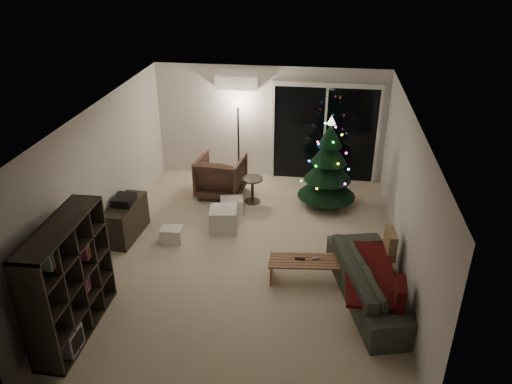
# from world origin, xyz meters

# --- Properties ---
(room) EXTENTS (6.50, 7.51, 2.60)m
(room) POSITION_xyz_m (0.46, 1.49, 1.02)
(room) COLOR beige
(room) RESTS_ON ground
(bookshelf) EXTENTS (0.49, 1.69, 1.67)m
(bookshelf) POSITION_xyz_m (-2.25, -2.17, 0.84)
(bookshelf) COLOR #2D251F
(bookshelf) RESTS_ON floor
(media_cabinet) EXTENTS (0.47, 1.09, 0.67)m
(media_cabinet) POSITION_xyz_m (-2.25, 0.28, 0.33)
(media_cabinet) COLOR #2D251F
(media_cabinet) RESTS_ON floor
(stereo) EXTENTS (0.34, 0.40, 0.14)m
(stereo) POSITION_xyz_m (-2.25, 0.28, 0.74)
(stereo) COLOR black
(stereo) RESTS_ON media_cabinet
(armchair) EXTENTS (1.01, 1.03, 0.86)m
(armchair) POSITION_xyz_m (-0.89, 2.14, 0.43)
(armchair) COLOR #462E20
(armchair) RESTS_ON floor
(ottoman) EXTENTS (0.55, 0.55, 0.44)m
(ottoman) POSITION_xyz_m (-0.57, 0.73, 0.22)
(ottoman) COLOR silver
(ottoman) RESTS_ON floor
(cardboard_box_a) EXTENTS (0.40, 0.31, 0.27)m
(cardboard_box_a) POSITION_xyz_m (-1.41, 0.22, 0.13)
(cardboard_box_a) COLOR white
(cardboard_box_a) RESTS_ON floor
(cardboard_box_b) EXTENTS (0.50, 0.42, 0.31)m
(cardboard_box_b) POSITION_xyz_m (-0.54, 1.40, 0.15)
(cardboard_box_b) COLOR white
(cardboard_box_b) RESTS_ON floor
(side_table) EXTENTS (0.51, 0.51, 0.54)m
(side_table) POSITION_xyz_m (-0.20, 1.90, 0.27)
(side_table) COLOR #2D251F
(side_table) RESTS_ON floor
(floor_lamp) EXTENTS (0.29, 0.29, 1.82)m
(floor_lamp) POSITION_xyz_m (-0.64, 2.89, 0.91)
(floor_lamp) COLOR black
(floor_lamp) RESTS_ON floor
(sofa) EXTENTS (1.44, 2.41, 0.66)m
(sofa) POSITION_xyz_m (2.05, -0.94, 0.33)
(sofa) COLOR #40453C
(sofa) RESTS_ON floor
(sofa_throw) EXTENTS (0.70, 1.63, 0.05)m
(sofa_throw) POSITION_xyz_m (1.95, -0.94, 0.48)
(sofa_throw) COLOR #4B0706
(sofa_throw) RESTS_ON sofa
(cushion_a) EXTENTS (0.17, 0.44, 0.43)m
(cushion_a) POSITION_xyz_m (2.30, -0.29, 0.60)
(cushion_a) COLOR olive
(cushion_a) RESTS_ON sofa
(cushion_b) EXTENTS (0.16, 0.44, 0.43)m
(cushion_b) POSITION_xyz_m (2.30, -1.59, 0.60)
(cushion_b) COLOR #4B0706
(cushion_b) RESTS_ON sofa
(coffee_table) EXTENTS (1.29, 0.56, 0.40)m
(coffee_table) POSITION_xyz_m (1.07, -0.63, 0.20)
(coffee_table) COLOR #956D46
(coffee_table) RESTS_ON floor
(remote_a) EXTENTS (0.16, 0.05, 0.02)m
(remote_a) POSITION_xyz_m (0.92, -0.63, 0.41)
(remote_a) COLOR black
(remote_a) RESTS_ON coffee_table
(remote_b) EXTENTS (0.15, 0.09, 0.02)m
(remote_b) POSITION_xyz_m (1.17, -0.58, 0.41)
(remote_b) COLOR slate
(remote_b) RESTS_ON coffee_table
(christmas_tree) EXTENTS (1.45, 1.45, 1.88)m
(christmas_tree) POSITION_xyz_m (1.30, 1.99, 0.94)
(christmas_tree) COLOR black
(christmas_tree) RESTS_ON floor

